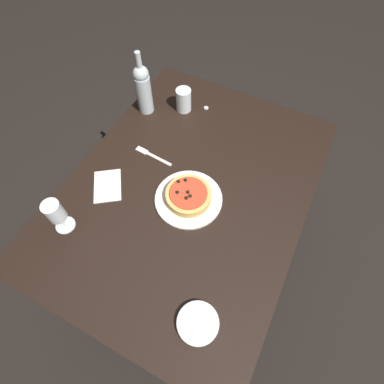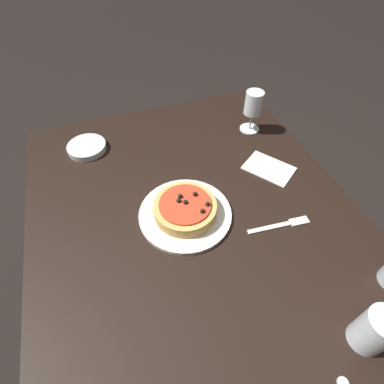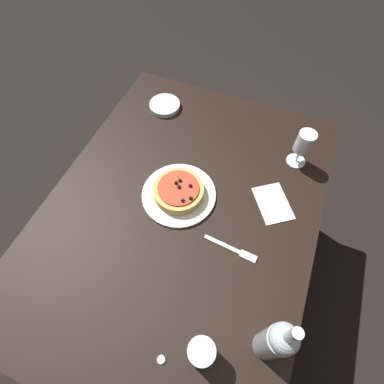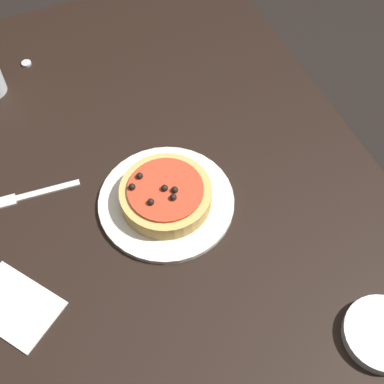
{
  "view_description": "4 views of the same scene",
  "coord_description": "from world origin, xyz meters",
  "px_view_note": "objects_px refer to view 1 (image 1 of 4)",
  "views": [
    {
      "loc": [
        0.61,
        0.33,
        1.82
      ],
      "look_at": [
        0.07,
        0.05,
        0.84
      ],
      "focal_mm": 28.0,
      "sensor_mm": 36.0,
      "label": 1
    },
    {
      "loc": [
        -0.48,
        0.19,
        1.46
      ],
      "look_at": [
        0.09,
        -0.0,
        0.8
      ],
      "focal_mm": 28.0,
      "sensor_mm": 36.0,
      "label": 2
    },
    {
      "loc": [
        -0.47,
        -0.23,
        1.72
      ],
      "look_at": [
        0.07,
        -0.02,
        0.78
      ],
      "focal_mm": 28.0,
      "sensor_mm": 36.0,
      "label": 3
    },
    {
      "loc": [
        0.62,
        -0.16,
        1.68
      ],
      "look_at": [
        0.11,
        0.07,
        0.83
      ],
      "focal_mm": 50.0,
      "sensor_mm": 36.0,
      "label": 4
    }
  ],
  "objects_px": {
    "water_cup": "(184,100)",
    "wine_glass": "(55,212)",
    "wine_bottle": "(143,88)",
    "fork": "(151,155)",
    "dinner_plate": "(189,199)",
    "side_bowl": "(198,323)",
    "dining_table": "(189,197)",
    "bottle_cap": "(206,108)",
    "pizza": "(188,195)"
  },
  "relations": [
    {
      "from": "dinner_plate",
      "to": "fork",
      "type": "height_order",
      "value": "dinner_plate"
    },
    {
      "from": "pizza",
      "to": "water_cup",
      "type": "relative_size",
      "value": 1.6
    },
    {
      "from": "pizza",
      "to": "wine_glass",
      "type": "xyz_separation_m",
      "value": [
        0.33,
        -0.38,
        0.08
      ]
    },
    {
      "from": "dining_table",
      "to": "pizza",
      "type": "distance_m",
      "value": 0.13
    },
    {
      "from": "dining_table",
      "to": "wine_glass",
      "type": "distance_m",
      "value": 0.56
    },
    {
      "from": "side_bowl",
      "to": "fork",
      "type": "xyz_separation_m",
      "value": [
        -0.54,
        -0.51,
        -0.01
      ]
    },
    {
      "from": "wine_bottle",
      "to": "bottle_cap",
      "type": "height_order",
      "value": "wine_bottle"
    },
    {
      "from": "wine_glass",
      "to": "side_bowl",
      "type": "bearing_deg",
      "value": 82.2
    },
    {
      "from": "pizza",
      "to": "bottle_cap",
      "type": "distance_m",
      "value": 0.55
    },
    {
      "from": "dinner_plate",
      "to": "bottle_cap",
      "type": "height_order",
      "value": "dinner_plate"
    },
    {
      "from": "pizza",
      "to": "water_cup",
      "type": "height_order",
      "value": "water_cup"
    },
    {
      "from": "dining_table",
      "to": "water_cup",
      "type": "height_order",
      "value": "water_cup"
    },
    {
      "from": "dining_table",
      "to": "pizza",
      "type": "relative_size",
      "value": 7.05
    },
    {
      "from": "dinner_plate",
      "to": "water_cup",
      "type": "relative_size",
      "value": 2.39
    },
    {
      "from": "wine_glass",
      "to": "wine_bottle",
      "type": "height_order",
      "value": "wine_bottle"
    },
    {
      "from": "wine_bottle",
      "to": "water_cup",
      "type": "xyz_separation_m",
      "value": [
        -0.09,
        0.17,
        -0.07
      ]
    },
    {
      "from": "bottle_cap",
      "to": "fork",
      "type": "bearing_deg",
      "value": -13.19
    },
    {
      "from": "side_bowl",
      "to": "dinner_plate",
      "type": "bearing_deg",
      "value": -149.07
    },
    {
      "from": "bottle_cap",
      "to": "pizza",
      "type": "bearing_deg",
      "value": 17.83
    },
    {
      "from": "dinner_plate",
      "to": "wine_bottle",
      "type": "distance_m",
      "value": 0.59
    },
    {
      "from": "wine_bottle",
      "to": "bottle_cap",
      "type": "bearing_deg",
      "value": 118.45
    },
    {
      "from": "dining_table",
      "to": "side_bowl",
      "type": "height_order",
      "value": "side_bowl"
    },
    {
      "from": "wine_bottle",
      "to": "side_bowl",
      "type": "height_order",
      "value": "wine_bottle"
    },
    {
      "from": "wine_glass",
      "to": "side_bowl",
      "type": "distance_m",
      "value": 0.64
    },
    {
      "from": "fork",
      "to": "pizza",
      "type": "bearing_deg",
      "value": 158.27
    },
    {
      "from": "dinner_plate",
      "to": "wine_bottle",
      "type": "relative_size",
      "value": 0.88
    },
    {
      "from": "dining_table",
      "to": "dinner_plate",
      "type": "distance_m",
      "value": 0.11
    },
    {
      "from": "dinner_plate",
      "to": "water_cup",
      "type": "distance_m",
      "value": 0.54
    },
    {
      "from": "fork",
      "to": "bottle_cap",
      "type": "xyz_separation_m",
      "value": [
        -0.39,
        0.09,
        0.0
      ]
    },
    {
      "from": "pizza",
      "to": "wine_bottle",
      "type": "distance_m",
      "value": 0.59
    },
    {
      "from": "wine_bottle",
      "to": "bottle_cap",
      "type": "distance_m",
      "value": 0.33
    },
    {
      "from": "water_cup",
      "to": "dining_table",
      "type": "bearing_deg",
      "value": 30.11
    },
    {
      "from": "dining_table",
      "to": "fork",
      "type": "bearing_deg",
      "value": -107.83
    },
    {
      "from": "dining_table",
      "to": "side_bowl",
      "type": "bearing_deg",
      "value": 30.55
    },
    {
      "from": "side_bowl",
      "to": "wine_bottle",
      "type": "bearing_deg",
      "value": -139.17
    },
    {
      "from": "water_cup",
      "to": "side_bowl",
      "type": "distance_m",
      "value": 1.02
    },
    {
      "from": "side_bowl",
      "to": "fork",
      "type": "height_order",
      "value": "side_bowl"
    },
    {
      "from": "water_cup",
      "to": "wine_glass",
      "type": "bearing_deg",
      "value": -8.02
    },
    {
      "from": "dining_table",
      "to": "dinner_plate",
      "type": "bearing_deg",
      "value": 27.77
    },
    {
      "from": "dinner_plate",
      "to": "side_bowl",
      "type": "relative_size",
      "value": 2.0
    },
    {
      "from": "pizza",
      "to": "wine_glass",
      "type": "bearing_deg",
      "value": -49.26
    },
    {
      "from": "dinner_plate",
      "to": "bottle_cap",
      "type": "bearing_deg",
      "value": -162.15
    },
    {
      "from": "wine_bottle",
      "to": "pizza",
      "type": "bearing_deg",
      "value": 49.06
    },
    {
      "from": "side_bowl",
      "to": "wine_glass",
      "type": "bearing_deg",
      "value": -97.8
    },
    {
      "from": "pizza",
      "to": "water_cup",
      "type": "distance_m",
      "value": 0.54
    },
    {
      "from": "wine_bottle",
      "to": "dinner_plate",
      "type": "bearing_deg",
      "value": 49.07
    },
    {
      "from": "wine_bottle",
      "to": "fork",
      "type": "bearing_deg",
      "value": 35.44
    },
    {
      "from": "wine_bottle",
      "to": "fork",
      "type": "distance_m",
      "value": 0.33
    },
    {
      "from": "wine_glass",
      "to": "bottle_cap",
      "type": "height_order",
      "value": "wine_glass"
    },
    {
      "from": "wine_bottle",
      "to": "side_bowl",
      "type": "xyz_separation_m",
      "value": [
        0.79,
        0.68,
        -0.12
      ]
    }
  ]
}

